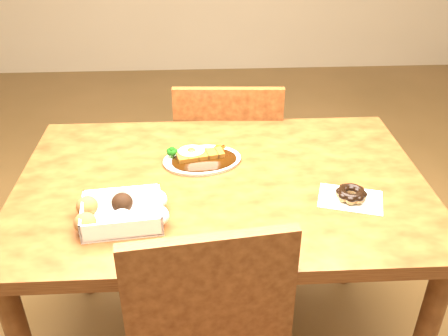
{
  "coord_description": "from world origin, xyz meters",
  "views": [
    {
      "loc": [
        -0.06,
        -1.24,
        1.54
      ],
      "look_at": [
        0.0,
        -0.03,
        0.81
      ],
      "focal_mm": 40.0,
      "sensor_mm": 36.0,
      "label": 1
    }
  ],
  "objects_px": {
    "table": "(222,207)",
    "chair_far": "(228,165)",
    "pon_de_ring": "(351,194)",
    "katsu_curry_plate": "(201,158)",
    "donut_box": "(122,212)"
  },
  "relations": [
    {
      "from": "table",
      "to": "chair_far",
      "type": "xyz_separation_m",
      "value": [
        0.05,
        0.53,
        -0.17
      ]
    },
    {
      "from": "table",
      "to": "pon_de_ring",
      "type": "relative_size",
      "value": 5.97
    },
    {
      "from": "pon_de_ring",
      "to": "chair_far",
      "type": "bearing_deg",
      "value": 114.64
    },
    {
      "from": "katsu_curry_plate",
      "to": "pon_de_ring",
      "type": "height_order",
      "value": "katsu_curry_plate"
    },
    {
      "from": "chair_far",
      "to": "table",
      "type": "bearing_deg",
      "value": 87.78
    },
    {
      "from": "chair_far",
      "to": "pon_de_ring",
      "type": "height_order",
      "value": "chair_far"
    },
    {
      "from": "chair_far",
      "to": "pon_de_ring",
      "type": "bearing_deg",
      "value": 117.87
    },
    {
      "from": "donut_box",
      "to": "katsu_curry_plate",
      "type": "bearing_deg",
      "value": 55.15
    },
    {
      "from": "chair_far",
      "to": "katsu_curry_plate",
      "type": "distance_m",
      "value": 0.52
    },
    {
      "from": "chair_far",
      "to": "donut_box",
      "type": "bearing_deg",
      "value": 69.48
    },
    {
      "from": "donut_box",
      "to": "pon_de_ring",
      "type": "height_order",
      "value": "donut_box"
    },
    {
      "from": "table",
      "to": "chair_far",
      "type": "bearing_deg",
      "value": 84.56
    },
    {
      "from": "chair_far",
      "to": "katsu_curry_plate",
      "type": "height_order",
      "value": "chair_far"
    },
    {
      "from": "pon_de_ring",
      "to": "katsu_curry_plate",
      "type": "bearing_deg",
      "value": 150.79
    },
    {
      "from": "table",
      "to": "katsu_curry_plate",
      "type": "distance_m",
      "value": 0.17
    }
  ]
}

